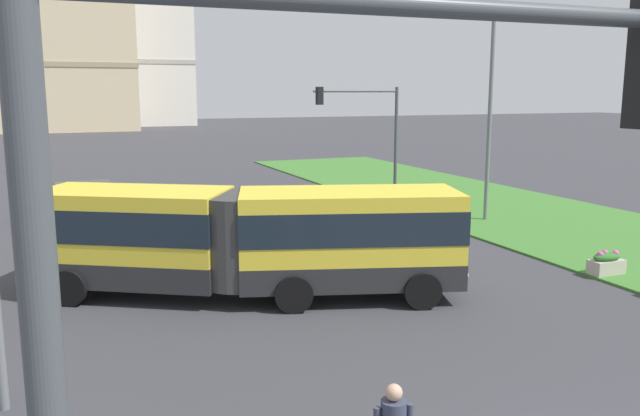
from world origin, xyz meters
The scene contains 8 objects.
articulated_bus centered at (-2.50, 11.46, 1.65)m, with size 11.68×7.07×3.00m.
car_maroon_sedan centered at (-6.04, 25.70, 0.75)m, with size 4.50×2.23×1.58m.
flower_planter_3 centered at (8.37, 9.12, 0.43)m, with size 1.10×0.56×0.74m.
traffic_light_near_left centered at (-6.35, -3.00, 4.29)m, with size 3.68×0.28×6.29m.
traffic_light_far_right centered at (6.52, 22.00, 4.09)m, with size 4.35×0.28×5.88m.
streetlight_median centered at (10.27, 17.87, 5.05)m, with size 0.70×0.28×9.21m.
apartment_tower_westcentre centered at (-5.76, 100.48, 17.83)m, with size 21.34×18.94×35.62m.
apartment_tower_centre centered at (6.05, 112.90, 19.96)m, with size 19.14×19.53×39.88m.
Camera 1 is at (-7.42, -5.74, 5.70)m, focal length 36.78 mm.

